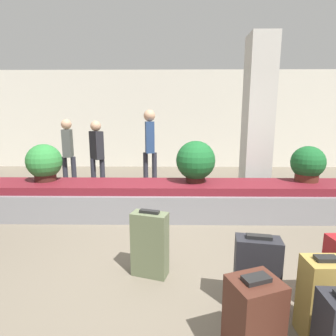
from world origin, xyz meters
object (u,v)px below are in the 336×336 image
Objects in this scene: potted_plant_1 at (196,161)px; traveler_2 at (68,149)px; pillar at (258,120)px; potted_plant_0 at (44,163)px; traveler_0 at (150,142)px; traveler_1 at (97,151)px; suitcase_3 at (150,244)px; suitcase_0 at (256,274)px; suitcase_2 at (253,321)px; suitcase_5 at (321,299)px; potted_plant_2 at (308,164)px.

potted_plant_1 is 3.13m from traveler_2.
potted_plant_0 is at bearing -166.72° from pillar.
pillar is 1.76× the size of traveler_0.
suitcase_3 is at bearing 161.06° from traveler_1.
suitcase_3 is at bearing 162.04° from suitcase_0.
suitcase_2 is 0.89× the size of potted_plant_1.
traveler_2 is at bearing 129.10° from suitcase_5.
traveler_1 is at bearing 98.16° from suitcase_2.
suitcase_0 is 1.06× the size of potted_plant_0.
suitcase_2 is 0.97× the size of suitcase_5.
traveler_1 reaches higher than suitcase_0.
potted_plant_1 is at bearing 87.73° from suitcase_3.
pillar is at bearing 82.99° from suitcase_0.
pillar is 1.77m from potted_plant_1.
suitcase_0 is 4.09m from traveler_0.
potted_plant_0 reaches higher than potted_plant_2.
suitcase_0 is at bearing 50.89° from suitcase_2.
suitcase_2 is 3.46m from potted_plant_2.
suitcase_3 is at bearing -43.91° from potted_plant_0.
suitcase_3 is at bearing -108.96° from potted_plant_1.
potted_plant_2 is at bearing 2.51° from potted_plant_1.
potted_plant_1 is at bearing 104.23° from suitcase_5.
suitcase_0 is 0.48m from suitcase_5.
traveler_1 is (0.56, 1.24, 0.05)m from potted_plant_0.
potted_plant_1 reaches higher than potted_plant_0.
potted_plant_1 is (-0.13, 2.82, 0.61)m from suitcase_2.
suitcase_3 is at bearing -157.46° from traveler_2.
pillar is at bearing 124.20° from potted_plant_2.
traveler_1 reaches higher than potted_plant_0.
suitcase_3 is 1.54m from suitcase_5.
pillar is at bearing 79.60° from suitcase_5.
traveler_2 reaches higher than potted_plant_0.
potted_plant_1 is (-0.31, 2.32, 0.59)m from suitcase_0.
suitcase_5 is 2.77m from potted_plant_1.
pillar is 4.75× the size of suitcase_0.
potted_plant_1 is 1.76m from traveler_0.
suitcase_3 is (-1.94, -2.80, -1.26)m from pillar.
potted_plant_2 is (0.61, -0.89, -0.74)m from pillar.
traveler_2 is at bearing 79.57° from traveler_0.
suitcase_0 is at bearing -82.32° from potted_plant_1.
potted_plant_0 is at bearing 152.79° from suitcase_3.
traveler_0 reaches higher than suitcase_0.
potted_plant_1 is 2.41m from traveler_1.
suitcase_2 is 4.00m from potted_plant_0.
suitcase_2 is 0.34× the size of traveler_0.
suitcase_0 is 1.08× the size of suitcase_2.
traveler_2 is (-1.85, 0.00, -0.15)m from traveler_0.
suitcase_3 is 3.43m from traveler_0.
traveler_0 is at bearing 83.81° from suitcase_2.
potted_plant_1 is at bearing -143.26° from pillar.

